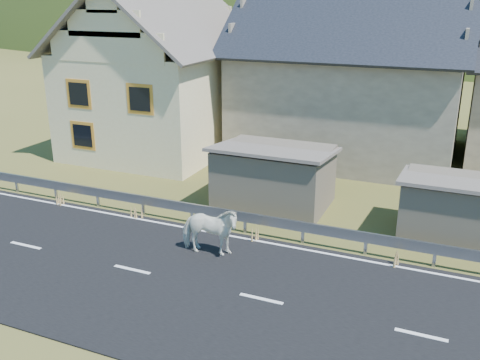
% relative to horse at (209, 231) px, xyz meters
% --- Properties ---
extents(ground, '(160.00, 160.00, 0.00)m').
position_rel_horse_xyz_m(ground, '(2.37, -1.76, -0.83)').
color(ground, '#3A3F17').
rests_on(ground, ground).
extents(road, '(60.00, 7.00, 0.04)m').
position_rel_horse_xyz_m(road, '(2.37, -1.76, -0.81)').
color(road, black).
rests_on(road, ground).
extents(lane_markings, '(60.00, 6.60, 0.01)m').
position_rel_horse_xyz_m(lane_markings, '(2.37, -1.76, -0.79)').
color(lane_markings, silver).
rests_on(lane_markings, road).
extents(guardrail, '(28.10, 0.09, 0.75)m').
position_rel_horse_xyz_m(guardrail, '(2.37, 1.92, -0.27)').
color(guardrail, '#93969B').
rests_on(guardrail, ground).
extents(shed_left, '(4.30, 3.30, 2.40)m').
position_rel_horse_xyz_m(shed_left, '(0.37, 4.74, 0.27)').
color(shed_left, '#685D4D').
rests_on(shed_left, ground).
extents(shed_right, '(3.80, 2.90, 2.20)m').
position_rel_horse_xyz_m(shed_right, '(6.87, 4.24, 0.17)').
color(shed_right, '#685D4D').
rests_on(shed_right, ground).
extents(house_cream, '(7.80, 9.80, 8.30)m').
position_rel_horse_xyz_m(house_cream, '(-7.64, 10.24, 3.53)').
color(house_cream, beige).
rests_on(house_cream, ground).
extents(house_stone_a, '(10.80, 9.80, 8.90)m').
position_rel_horse_xyz_m(house_stone_a, '(1.37, 13.24, 3.80)').
color(house_stone_a, '#9F947E').
rests_on(house_stone_a, ground).
extents(mountain, '(440.00, 280.00, 260.00)m').
position_rel_horse_xyz_m(mountain, '(7.37, 178.24, -20.83)').
color(mountain, '#213C13').
rests_on(mountain, ground).
extents(conifer_patch, '(76.00, 50.00, 28.00)m').
position_rel_horse_xyz_m(conifer_patch, '(-52.63, 108.24, 5.17)').
color(conifer_patch, black).
rests_on(conifer_patch, ground).
extents(horse, '(1.12, 1.98, 1.58)m').
position_rel_horse_xyz_m(horse, '(0.00, 0.00, 0.00)').
color(horse, white).
rests_on(horse, road).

